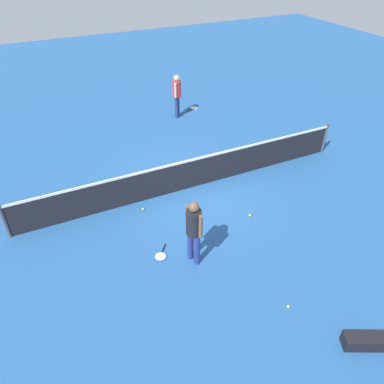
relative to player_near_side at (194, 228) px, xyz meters
name	(u,v)px	position (x,y,z in m)	size (l,w,h in m)	color
ground_plane	(191,187)	(1.18, 2.67, -1.01)	(40.00, 40.00, 0.00)	#265693
court_net	(191,173)	(1.18, 2.67, -0.51)	(10.09, 0.09, 1.07)	#4C4C51
player_near_side	(194,228)	(0.00, 0.00, 0.00)	(0.42, 0.52, 1.70)	navy
player_far_side	(177,93)	(2.81, 7.43, 0.00)	(0.48, 0.48, 1.70)	navy
tennis_racket_near_player	(161,256)	(-0.65, 0.44, -1.00)	(0.50, 0.56, 0.03)	blue
tennis_racket_far_player	(193,108)	(3.75, 7.89, -1.00)	(0.60, 0.41, 0.03)	white
tennis_ball_near_player	(143,209)	(-0.47, 2.26, -0.98)	(0.07, 0.07, 0.07)	#C6E033
tennis_ball_by_net	(288,307)	(1.18, -2.01, -0.98)	(0.07, 0.07, 0.07)	#C6E033
tennis_ball_midcourt	(250,215)	(2.05, 0.78, -0.98)	(0.07, 0.07, 0.07)	#C6E033
equipment_bag	(367,341)	(1.96, -3.30, -0.87)	(0.84, 0.60, 0.28)	black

